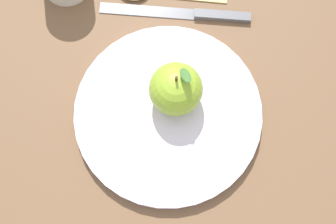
{
  "coord_description": "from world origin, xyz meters",
  "views": [
    {
      "loc": [
        -0.07,
        -0.17,
        0.66
      ],
      "look_at": [
        -0.02,
        -0.01,
        0.02
      ],
      "focal_mm": 50.61,
      "sensor_mm": 36.0,
      "label": 1
    }
  ],
  "objects": [
    {
      "name": "apple",
      "position": [
        0.0,
        0.01,
        0.05
      ],
      "size": [
        0.07,
        0.07,
        0.09
      ],
      "color": "#8CB22D",
      "rests_on": "dinner_plate"
    },
    {
      "name": "ground_plane",
      "position": [
        0.0,
        0.0,
        0.0
      ],
      "size": [
        2.4,
        2.4,
        0.0
      ],
      "primitive_type": "plane",
      "color": "brown"
    },
    {
      "name": "dinner_plate",
      "position": [
        -0.02,
        -0.01,
        0.01
      ],
      "size": [
        0.27,
        0.27,
        0.02
      ],
      "color": "silver",
      "rests_on": "ground_plane"
    },
    {
      "name": "knife",
      "position": [
        0.06,
        0.14,
        0.0
      ],
      "size": [
        0.22,
        0.1,
        0.01
      ],
      "color": "#59595E",
      "rests_on": "ground_plane"
    }
  ]
}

